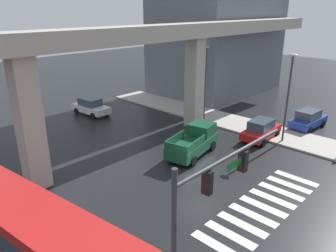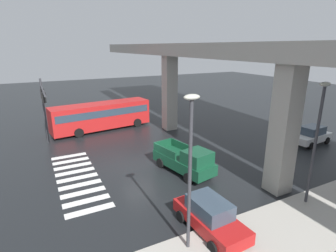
{
  "view_description": "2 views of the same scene",
  "coord_description": "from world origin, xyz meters",
  "px_view_note": "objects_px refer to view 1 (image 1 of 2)",
  "views": [
    {
      "loc": [
        -14.88,
        -11.48,
        10.48
      ],
      "look_at": [
        1.57,
        4.23,
        2.15
      ],
      "focal_mm": 34.64,
      "sensor_mm": 36.0,
      "label": 1
    },
    {
      "loc": [
        18.19,
        -6.7,
        9.01
      ],
      "look_at": [
        -0.04,
        2.61,
        2.87
      ],
      "focal_mm": 28.54,
      "sensor_mm": 36.0,
      "label": 2
    }
  ],
  "objects_px": {
    "pickup_truck": "(195,141)",
    "street_lamp_near_corner": "(289,88)",
    "city_bus": "(38,237)",
    "sedan_white": "(91,106)",
    "sedan_blue": "(308,119)",
    "street_lamp_mid_block": "(205,74)",
    "traffic_signal_mast": "(208,199)",
    "sedan_red": "(261,130)"
  },
  "relations": [
    {
      "from": "pickup_truck",
      "to": "street_lamp_near_corner",
      "type": "xyz_separation_m",
      "value": [
        6.72,
        -3.87,
        3.57
      ]
    },
    {
      "from": "sedan_white",
      "to": "traffic_signal_mast",
      "type": "bearing_deg",
      "value": -113.96
    },
    {
      "from": "sedan_white",
      "to": "traffic_signal_mast",
      "type": "distance_m",
      "value": 24.88
    },
    {
      "from": "pickup_truck",
      "to": "sedan_blue",
      "type": "height_order",
      "value": "pickup_truck"
    },
    {
      "from": "sedan_blue",
      "to": "street_lamp_mid_block",
      "type": "bearing_deg",
      "value": 120.33
    },
    {
      "from": "street_lamp_near_corner",
      "to": "city_bus",
      "type": "bearing_deg",
      "value": 177.11
    },
    {
      "from": "sedan_white",
      "to": "street_lamp_mid_block",
      "type": "bearing_deg",
      "value": -55.38
    },
    {
      "from": "street_lamp_near_corner",
      "to": "street_lamp_mid_block",
      "type": "xyz_separation_m",
      "value": [
        0.0,
        8.16,
        0.0
      ]
    },
    {
      "from": "sedan_blue",
      "to": "street_lamp_near_corner",
      "type": "bearing_deg",
      "value": 178.5
    },
    {
      "from": "city_bus",
      "to": "sedan_white",
      "type": "distance_m",
      "value": 21.62
    },
    {
      "from": "sedan_red",
      "to": "street_lamp_near_corner",
      "type": "relative_size",
      "value": 0.61
    },
    {
      "from": "pickup_truck",
      "to": "city_bus",
      "type": "distance_m",
      "value": 13.86
    },
    {
      "from": "sedan_blue",
      "to": "street_lamp_near_corner",
      "type": "height_order",
      "value": "street_lamp_near_corner"
    },
    {
      "from": "street_lamp_mid_block",
      "to": "sedan_blue",
      "type": "bearing_deg",
      "value": -59.67
    },
    {
      "from": "sedan_red",
      "to": "traffic_signal_mast",
      "type": "relative_size",
      "value": 0.68
    },
    {
      "from": "sedan_red",
      "to": "street_lamp_mid_block",
      "type": "distance_m",
      "value": 7.52
    },
    {
      "from": "sedan_blue",
      "to": "sedan_red",
      "type": "distance_m",
      "value": 5.76
    },
    {
      "from": "pickup_truck",
      "to": "city_bus",
      "type": "height_order",
      "value": "city_bus"
    },
    {
      "from": "city_bus",
      "to": "sedan_red",
      "type": "xyz_separation_m",
      "value": [
        19.63,
        0.62,
        -0.87
      ]
    },
    {
      "from": "sedan_blue",
      "to": "sedan_white",
      "type": "xyz_separation_m",
      "value": [
        -11.49,
        17.91,
        0.0
      ]
    },
    {
      "from": "traffic_signal_mast",
      "to": "street_lamp_mid_block",
      "type": "bearing_deg",
      "value": 37.75
    },
    {
      "from": "sedan_red",
      "to": "street_lamp_near_corner",
      "type": "distance_m",
      "value": 4.1
    },
    {
      "from": "pickup_truck",
      "to": "street_lamp_mid_block",
      "type": "relative_size",
      "value": 0.74
    },
    {
      "from": "city_bus",
      "to": "sedan_blue",
      "type": "relative_size",
      "value": 2.5
    },
    {
      "from": "city_bus",
      "to": "traffic_signal_mast",
      "type": "height_order",
      "value": "traffic_signal_mast"
    },
    {
      "from": "city_bus",
      "to": "sedan_white",
      "type": "bearing_deg",
      "value": 50.89
    },
    {
      "from": "sedan_blue",
      "to": "sedan_red",
      "type": "bearing_deg",
      "value": 162.06
    },
    {
      "from": "city_bus",
      "to": "sedan_red",
      "type": "distance_m",
      "value": 19.66
    },
    {
      "from": "sedan_blue",
      "to": "sedan_white",
      "type": "bearing_deg",
      "value": 122.68
    },
    {
      "from": "traffic_signal_mast",
      "to": "sedan_red",
      "type": "bearing_deg",
      "value": 21.7
    },
    {
      "from": "pickup_truck",
      "to": "street_lamp_mid_block",
      "type": "bearing_deg",
      "value": 32.57
    },
    {
      "from": "sedan_white",
      "to": "traffic_signal_mast",
      "type": "relative_size",
      "value": 0.68
    },
    {
      "from": "sedan_white",
      "to": "street_lamp_mid_block",
      "type": "height_order",
      "value": "street_lamp_mid_block"
    },
    {
      "from": "traffic_signal_mast",
      "to": "street_lamp_mid_block",
      "type": "distance_m",
      "value": 21.05
    },
    {
      "from": "traffic_signal_mast",
      "to": "street_lamp_near_corner",
      "type": "distance_m",
      "value": 17.3
    },
    {
      "from": "sedan_blue",
      "to": "street_lamp_near_corner",
      "type": "relative_size",
      "value": 0.61
    },
    {
      "from": "city_bus",
      "to": "traffic_signal_mast",
      "type": "xyz_separation_m",
      "value": [
        3.63,
        -5.75,
        2.67
      ]
    },
    {
      "from": "city_bus",
      "to": "sedan_red",
      "type": "bearing_deg",
      "value": 1.82
    },
    {
      "from": "traffic_signal_mast",
      "to": "street_lamp_mid_block",
      "type": "xyz_separation_m",
      "value": [
        16.64,
        12.89,
        0.17
      ]
    },
    {
      "from": "city_bus",
      "to": "sedan_red",
      "type": "relative_size",
      "value": 2.52
    },
    {
      "from": "city_bus",
      "to": "street_lamp_mid_block",
      "type": "distance_m",
      "value": 21.67
    },
    {
      "from": "city_bus",
      "to": "street_lamp_mid_block",
      "type": "xyz_separation_m",
      "value": [
        20.27,
        7.14,
        2.83
      ]
    }
  ]
}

